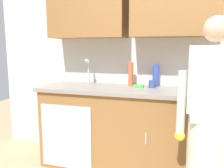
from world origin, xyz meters
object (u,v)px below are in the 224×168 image
bottle_dish_liquid (209,76)px  cup_by_sink (152,84)px  bottle_water_short (131,74)px  sink (87,87)px  sponge (138,86)px  person_at_sink (210,135)px  bottle_cleaner_spray (156,76)px  knife_on_counter (191,94)px

bottle_dish_liquid → cup_by_sink: size_ratio=3.32×
bottle_water_short → cup_by_sink: bearing=-12.4°
sink → sponge: bearing=4.5°
person_at_sink → bottle_water_short: person_at_sink is taller
sink → bottle_cleaner_spray: size_ratio=2.03×
sink → sponge: size_ratio=4.55×
bottle_water_short → knife_on_counter: bearing=-27.1°
bottle_cleaner_spray → sponge: bearing=-138.0°
person_at_sink → bottle_cleaner_spray: person_at_sink is taller
bottle_dish_liquid → knife_on_counter: bottle_dish_liquid is taller
cup_by_sink → sink: bearing=-173.2°
bottle_dish_liquid → sponge: (-0.75, -0.17, -0.12)m
bottle_cleaner_spray → sponge: 0.26m
sink → bottle_dish_liquid: bearing=9.3°
sink → knife_on_counter: sink is taller
sink → bottle_cleaner_spray: bearing=14.8°
bottle_cleaner_spray → knife_on_counter: (0.38, -0.40, -0.12)m
bottle_water_short → sponge: bottle_water_short is taller
bottle_water_short → bottle_dish_liquid: bearing=5.0°
person_at_sink → sponge: person_at_sink is taller
sink → bottle_water_short: (0.49, 0.15, 0.15)m
sink → bottle_water_short: sink is taller
bottle_cleaner_spray → sponge: bottle_cleaner_spray is taller
cup_by_sink → sponge: 0.16m
bottle_cleaner_spray → cup_by_sink: bottle_cleaner_spray is taller
sponge → bottle_cleaner_spray: bearing=42.0°
person_at_sink → knife_on_counter: bearing=110.7°
bottle_cleaner_spray → cup_by_sink: (-0.03, -0.11, -0.08)m
sink → person_at_sink: bearing=-24.0°
sink → bottle_water_short: size_ratio=1.81×
sink → bottle_water_short: 0.54m
sponge → bottle_dish_liquid: bearing=13.0°
bottle_cleaner_spray → cup_by_sink: 0.14m
bottle_water_short → cup_by_sink: 0.28m
sink → bottle_dish_liquid: size_ratio=1.86×
person_at_sink → sink: bearing=156.0°
bottle_dish_liquid → cup_by_sink: (-0.60, -0.13, -0.09)m
bottle_dish_liquid → sink: bearing=-170.7°
bottle_water_short → knife_on_counter: size_ratio=1.15×
knife_on_counter → person_at_sink: bearing=-127.3°
sink → cup_by_sink: size_ratio=6.17×
bottle_cleaner_spray → knife_on_counter: bottle_cleaner_spray is taller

